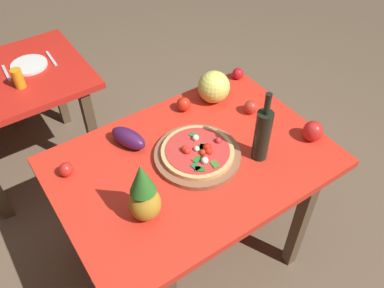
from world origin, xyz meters
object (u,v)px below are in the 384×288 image
at_px(display_table, 193,171).
at_px(melon, 214,87).
at_px(tomato_by_bottle, 251,107).
at_px(wine_bottle, 262,134).
at_px(tomato_near_board, 238,74).
at_px(tomato_at_corner, 66,170).
at_px(dinner_plate, 29,65).
at_px(knife_utensil, 51,58).
at_px(background_table, 14,93).
at_px(bell_pepper, 313,131).
at_px(tomato_beside_pepper, 184,104).
at_px(fork_utensil, 6,73).
at_px(drinking_glass_juice, 18,78).
at_px(pizza_board, 198,156).
at_px(eggplant, 128,138).
at_px(pineapple_left, 144,195).
at_px(pizza, 198,152).

relative_size(display_table, melon, 7.41).
bearing_deg(tomato_by_bottle, wine_bottle, -122.69).
relative_size(tomato_by_bottle, tomato_near_board, 1.10).
bearing_deg(tomato_by_bottle, tomato_at_corner, 172.02).
height_order(melon, dinner_plate, melon).
height_order(display_table, dinner_plate, dinner_plate).
xyz_separation_m(wine_bottle, knife_utensil, (-0.52, 1.37, -0.14)).
bearing_deg(melon, background_table, 135.68).
relative_size(bell_pepper, tomato_beside_pepper, 1.42).
bearing_deg(fork_utensil, melon, -42.40).
bearing_deg(tomato_beside_pepper, dinner_plate, 122.20).
relative_size(melon, tomato_at_corner, 2.66).
height_order(bell_pepper, drinking_glass_juice, drinking_glass_juice).
relative_size(display_table, tomato_beside_pepper, 17.00).
bearing_deg(pizza_board, wine_bottle, -32.43).
xyz_separation_m(tomato_beside_pepper, tomato_at_corner, (-0.70, -0.08, -0.01)).
height_order(display_table, tomato_beside_pepper, tomato_beside_pepper).
bearing_deg(tomato_near_board, melon, -161.13).
relative_size(background_table, melon, 5.17).
bearing_deg(tomato_by_bottle, display_table, -166.10).
xyz_separation_m(tomato_at_corner, drinking_glass_juice, (0.03, 0.78, 0.03)).
height_order(background_table, eggplant, eggplant).
bearing_deg(eggplant, knife_utensil, 92.70).
xyz_separation_m(pineapple_left, fork_utensil, (-0.19, 1.36, -0.14)).
distance_m(pineapple_left, dinner_plate, 1.37).
height_order(display_table, knife_utensil, knife_utensil).
distance_m(background_table, pizza_board, 1.31).
relative_size(bell_pepper, eggplant, 0.55).
xyz_separation_m(background_table, bell_pepper, (1.10, -1.39, 0.17)).
relative_size(wine_bottle, eggplant, 1.88).
bearing_deg(bell_pepper, pizza_board, 158.66).
bearing_deg(pizza, pineapple_left, -158.00).
bearing_deg(dinner_plate, tomato_at_corner, -98.37).
xyz_separation_m(background_table, melon, (0.88, -0.86, 0.21)).
xyz_separation_m(tomato_beside_pepper, knife_utensil, (-0.41, 0.88, -0.03)).
relative_size(eggplant, tomato_beside_pepper, 2.61).
bearing_deg(drinking_glass_juice, tomato_near_board, -30.55).
bearing_deg(tomato_beside_pepper, bell_pepper, -53.46).
bearing_deg(display_table, tomato_beside_pepper, 63.13).
height_order(display_table, eggplant, eggplant).
distance_m(pizza, melon, 0.45).
relative_size(melon, tomato_beside_pepper, 2.29).
relative_size(pineapple_left, tomato_at_corner, 4.72).
bearing_deg(wine_bottle, dinner_plate, 115.78).
xyz_separation_m(pineapple_left, drinking_glass_juice, (-0.15, 1.19, -0.08)).
relative_size(pizza_board, pizza, 1.19).
xyz_separation_m(tomato_at_corner, knife_utensil, (0.28, 0.96, -0.03)).
relative_size(eggplant, drinking_glass_juice, 1.72).
bearing_deg(wine_bottle, melon, 80.83).
relative_size(bell_pepper, tomato_by_bottle, 1.50).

